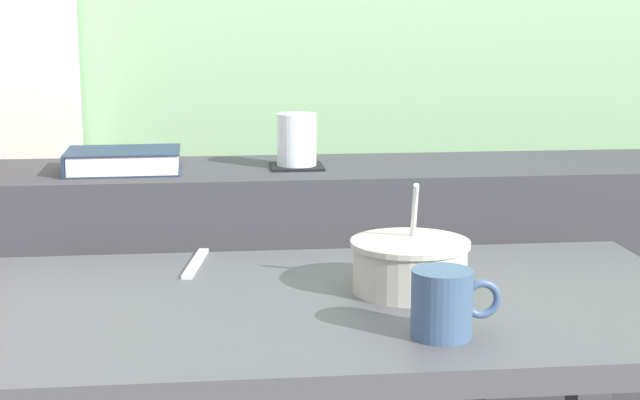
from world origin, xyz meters
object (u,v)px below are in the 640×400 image
object	(u,v)px
closed_book	(123,161)
soup_bowl	(410,266)
coaster_square	(297,166)
juice_glass	(297,141)
breakfast_table	(333,388)
ceramic_mug	(444,303)
fork_utensil	(196,263)

from	to	relation	value
closed_book	soup_bowl	bearing A→B (deg)	-49.36
soup_bowl	coaster_square	bearing A→B (deg)	102.46
juice_glass	soup_bowl	size ratio (longest dim) A/B	0.58
breakfast_table	ceramic_mug	bearing A→B (deg)	-55.94
juice_glass	breakfast_table	bearing A→B (deg)	-89.75
coaster_square	closed_book	xyz separation A→B (m)	(-0.33, -0.01, 0.02)
breakfast_table	juice_glass	world-z (taller)	juice_glass
juice_glass	coaster_square	bearing A→B (deg)	0.00
coaster_square	soup_bowl	world-z (taller)	soup_bowl
soup_bowl	ceramic_mug	distance (m)	0.20
soup_bowl	ceramic_mug	size ratio (longest dim) A/B	1.51
breakfast_table	juice_glass	distance (m)	0.62
breakfast_table	closed_book	bearing A→B (deg)	121.31
breakfast_table	coaster_square	distance (m)	0.60
soup_bowl	ceramic_mug	bearing A→B (deg)	-89.38
coaster_square	fork_utensil	bearing A→B (deg)	-118.76
soup_bowl	fork_utensil	xyz separation A→B (m)	(-0.31, 0.18, -0.03)
coaster_square	ceramic_mug	bearing A→B (deg)	-80.71
soup_bowl	breakfast_table	bearing A→B (deg)	-167.18
breakfast_table	ceramic_mug	xyz separation A→B (m)	(0.12, -0.17, 0.17)
coaster_square	ceramic_mug	world-z (taller)	coaster_square
breakfast_table	soup_bowl	world-z (taller)	soup_bowl
coaster_square	closed_book	distance (m)	0.33
fork_utensil	juice_glass	bearing A→B (deg)	69.73
coaster_square	fork_utensil	xyz separation A→B (m)	(-0.19, -0.35, -0.10)
breakfast_table	soup_bowl	distance (m)	0.20
soup_bowl	fork_utensil	distance (m)	0.36
breakfast_table	juice_glass	size ratio (longest dim) A/B	10.55
breakfast_table	closed_book	world-z (taller)	closed_book
juice_glass	closed_book	distance (m)	0.33
breakfast_table	ceramic_mug	world-z (taller)	ceramic_mug
breakfast_table	fork_utensil	xyz separation A→B (m)	(-0.19, 0.21, 0.13)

